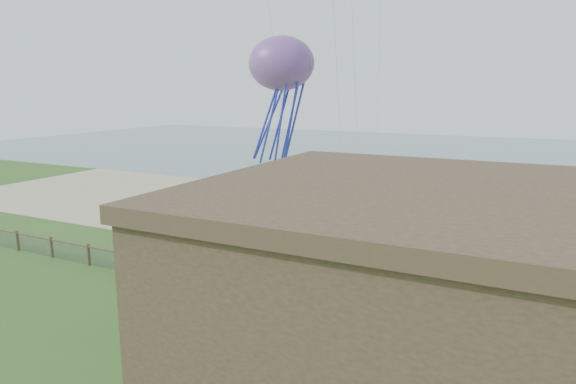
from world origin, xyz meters
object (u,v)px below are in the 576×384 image
chainlink_fence (224,283)px  motel (514,354)px  octopus_kite (281,98)px  picnic_table (297,312)px

chainlink_fence → motel: size_ratio=2.41×
chainlink_fence → octopus_kite: (-1.16, 8.26, 8.58)m
motel → picnic_table: size_ratio=9.02×
motel → octopus_kite: (-14.16, 15.26, 5.63)m
motel → picnic_table: bearing=145.0°
picnic_table → chainlink_fence: bearing=151.9°
octopus_kite → picnic_table: bearing=-78.7°
chainlink_fence → motel: motel is taller
motel → octopus_kite: octopus_kite is taller
motel → chainlink_fence: bearing=151.7°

